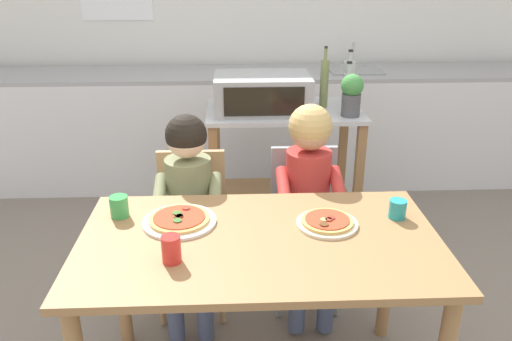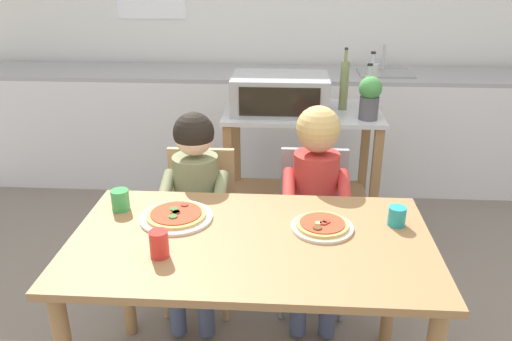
% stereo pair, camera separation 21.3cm
% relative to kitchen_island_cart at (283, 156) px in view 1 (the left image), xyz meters
% --- Properties ---
extents(ground_plane, '(10.91, 10.91, 0.00)m').
position_rel_kitchen_island_cart_xyz_m(ground_plane, '(-0.21, -0.24, -0.58)').
color(ground_plane, slate).
extents(back_wall_tiled, '(5.45, 0.13, 2.70)m').
position_rel_kitchen_island_cart_xyz_m(back_wall_tiled, '(-0.22, 1.38, 0.77)').
color(back_wall_tiled, white).
rests_on(back_wall_tiled, ground).
extents(kitchen_counter, '(4.91, 0.60, 1.10)m').
position_rel_kitchen_island_cart_xyz_m(kitchen_counter, '(-0.21, 0.97, -0.13)').
color(kitchen_counter, silver).
rests_on(kitchen_counter, ground).
extents(kitchen_island_cart, '(0.93, 0.55, 0.88)m').
position_rel_kitchen_island_cart_xyz_m(kitchen_island_cart, '(0.00, 0.00, 0.00)').
color(kitchen_island_cart, '#B7BABF').
rests_on(kitchen_island_cart, ground).
extents(toaster_oven, '(0.56, 0.39, 0.21)m').
position_rel_kitchen_island_cart_xyz_m(toaster_oven, '(-0.13, -0.03, 0.40)').
color(toaster_oven, '#999BA0').
rests_on(toaster_oven, kitchen_island_cart).
extents(bottle_brown_beer, '(0.05, 0.05, 0.36)m').
position_rel_kitchen_island_cart_xyz_m(bottle_brown_beer, '(0.24, 0.03, 0.45)').
color(bottle_brown_beer, olive).
rests_on(bottle_brown_beer, kitchen_island_cart).
extents(bottle_slim_sauce, '(0.07, 0.07, 0.32)m').
position_rel_kitchen_island_cart_xyz_m(bottle_slim_sauce, '(0.41, 0.14, 0.43)').
color(bottle_slim_sauce, '#ADB7B2').
rests_on(bottle_slim_sauce, kitchen_island_cart).
extents(bottle_clear_vinegar, '(0.06, 0.06, 0.28)m').
position_rel_kitchen_island_cart_xyz_m(bottle_clear_vinegar, '(0.38, 0.01, 0.41)').
color(bottle_clear_vinegar, '#ADB7B2').
rests_on(bottle_clear_vinegar, kitchen_island_cart).
extents(potted_herb_plant, '(0.13, 0.13, 0.24)m').
position_rel_kitchen_island_cart_xyz_m(potted_herb_plant, '(0.36, -0.16, 0.43)').
color(potted_herb_plant, '#4C4C51').
rests_on(potted_herb_plant, kitchen_island_cart).
extents(dining_table, '(1.36, 0.77, 0.74)m').
position_rel_kitchen_island_cart_xyz_m(dining_table, '(-0.21, -1.29, 0.06)').
color(dining_table, olive).
rests_on(dining_table, ground).
extents(dining_chair_left, '(0.36, 0.36, 0.81)m').
position_rel_kitchen_island_cart_xyz_m(dining_chair_left, '(-0.52, -0.64, -0.10)').
color(dining_chair_left, tan).
rests_on(dining_chair_left, ground).
extents(dining_chair_right, '(0.36, 0.36, 0.81)m').
position_rel_kitchen_island_cart_xyz_m(dining_chair_right, '(0.06, -0.61, -0.10)').
color(dining_chair_right, gray).
rests_on(dining_chair_right, ground).
extents(child_in_olive_shirt, '(0.32, 0.42, 1.04)m').
position_rel_kitchen_island_cart_xyz_m(child_in_olive_shirt, '(-0.52, -0.76, 0.10)').
color(child_in_olive_shirt, '#424C6B').
rests_on(child_in_olive_shirt, ground).
extents(child_in_red_shirt, '(0.32, 0.42, 1.07)m').
position_rel_kitchen_island_cart_xyz_m(child_in_red_shirt, '(0.06, -0.72, 0.12)').
color(child_in_red_shirt, '#424C6B').
rests_on(child_in_red_shirt, ground).
extents(pizza_plate_white, '(0.29, 0.29, 0.03)m').
position_rel_kitchen_island_cart_xyz_m(pizza_plate_white, '(-0.52, -1.15, 0.18)').
color(pizza_plate_white, white).
rests_on(pizza_plate_white, dining_table).
extents(pizza_plate_cream, '(0.24, 0.24, 0.03)m').
position_rel_kitchen_island_cart_xyz_m(pizza_plate_cream, '(0.06, -1.20, 0.18)').
color(pizza_plate_cream, beige).
rests_on(pizza_plate_cream, dining_table).
extents(drinking_cup_red, '(0.07, 0.07, 0.10)m').
position_rel_kitchen_island_cart_xyz_m(drinking_cup_red, '(-0.52, -1.43, 0.22)').
color(drinking_cup_red, red).
rests_on(drinking_cup_red, dining_table).
extents(drinking_cup_green, '(0.07, 0.07, 0.09)m').
position_rel_kitchen_island_cart_xyz_m(drinking_cup_green, '(-0.77, -1.09, 0.21)').
color(drinking_cup_green, green).
rests_on(drinking_cup_green, dining_table).
extents(drinking_cup_teal, '(0.07, 0.07, 0.08)m').
position_rel_kitchen_island_cart_xyz_m(drinking_cup_teal, '(0.35, -1.15, 0.20)').
color(drinking_cup_teal, teal).
rests_on(drinking_cup_teal, dining_table).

